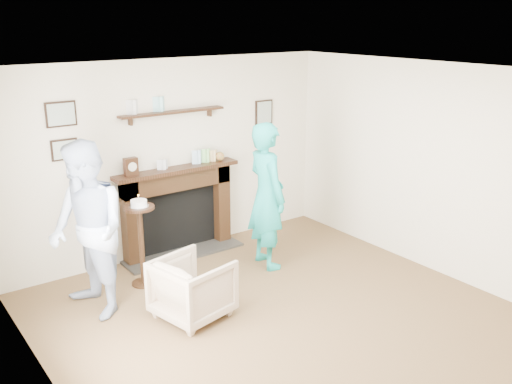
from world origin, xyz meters
The scene contains 6 objects.
ground centered at (0.00, 0.00, 0.00)m, with size 5.00×5.00×0.00m, color brown.
room_shell centered at (0.00, 0.69, 1.62)m, with size 4.54×5.02×2.52m.
armchair centered at (-0.70, 0.81, 0.00)m, with size 0.68×0.70×0.64m, color #C1B18F.
man centered at (-1.50, 1.49, 0.00)m, with size 0.89×0.70×1.84m, color #CAE2FC.
woman centered at (0.69, 1.40, 0.00)m, with size 0.66×0.43×1.80m, color #21B9C0.
pedestal_table centered at (-0.80, 1.80, 0.67)m, with size 0.34×0.34×1.09m.
Camera 1 is at (-3.29, -3.84, 2.99)m, focal length 40.00 mm.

